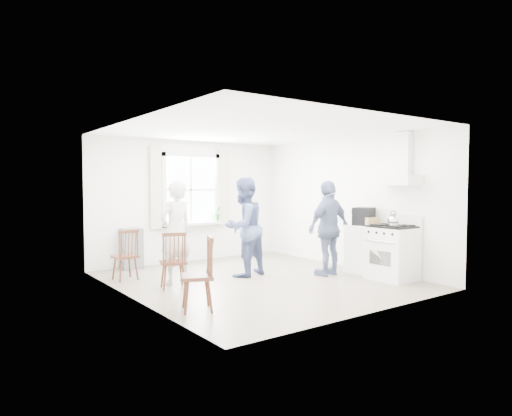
{
  "coord_description": "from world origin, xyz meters",
  "views": [
    {
      "loc": [
        -4.66,
        -6.34,
        1.67
      ],
      "look_at": [
        0.1,
        0.2,
        1.25
      ],
      "focal_mm": 32.0,
      "sensor_mm": 36.0,
      "label": 1
    }
  ],
  "objects_px": {
    "windsor_chair_b": "(174,254)",
    "person_left": "(176,232)",
    "gas_stove": "(392,252)",
    "windsor_chair_a": "(127,249)",
    "person_mid": "(244,227)",
    "stereo_stack": "(364,216)",
    "person_right": "(329,228)",
    "windsor_chair_c": "(205,265)",
    "low_cabinet": "(364,249)"
  },
  "relations": [
    {
      "from": "windsor_chair_b",
      "to": "person_left",
      "type": "distance_m",
      "value": 0.58
    },
    {
      "from": "gas_stove",
      "to": "windsor_chair_a",
      "type": "distance_m",
      "value": 4.61
    },
    {
      "from": "person_mid",
      "to": "windsor_chair_a",
      "type": "bearing_deg",
      "value": -39.03
    },
    {
      "from": "stereo_stack",
      "to": "person_right",
      "type": "xyz_separation_m",
      "value": [
        -0.7,
        0.21,
        -0.2
      ]
    },
    {
      "from": "windsor_chair_b",
      "to": "person_mid",
      "type": "relative_size",
      "value": 0.51
    },
    {
      "from": "stereo_stack",
      "to": "windsor_chair_c",
      "type": "height_order",
      "value": "stereo_stack"
    },
    {
      "from": "gas_stove",
      "to": "windsor_chair_b",
      "type": "xyz_separation_m",
      "value": [
        -3.42,
        1.56,
        0.08
      ]
    },
    {
      "from": "low_cabinet",
      "to": "windsor_chair_a",
      "type": "relative_size",
      "value": 1.01
    },
    {
      "from": "windsor_chair_a",
      "to": "person_right",
      "type": "distance_m",
      "value": 3.61
    },
    {
      "from": "windsor_chair_a",
      "to": "windsor_chair_b",
      "type": "distance_m",
      "value": 1.15
    },
    {
      "from": "stereo_stack",
      "to": "windsor_chair_b",
      "type": "bearing_deg",
      "value": 166.78
    },
    {
      "from": "stereo_stack",
      "to": "gas_stove",
      "type": "bearing_deg",
      "value": -97.55
    },
    {
      "from": "stereo_stack",
      "to": "windsor_chair_b",
      "type": "height_order",
      "value": "stereo_stack"
    },
    {
      "from": "windsor_chair_b",
      "to": "person_left",
      "type": "height_order",
      "value": "person_left"
    },
    {
      "from": "windsor_chair_a",
      "to": "low_cabinet",
      "type": "bearing_deg",
      "value": -26.95
    },
    {
      "from": "person_left",
      "to": "person_right",
      "type": "height_order",
      "value": "person_right"
    },
    {
      "from": "windsor_chair_b",
      "to": "low_cabinet",
      "type": "bearing_deg",
      "value": -13.8
    },
    {
      "from": "low_cabinet",
      "to": "person_left",
      "type": "distance_m",
      "value": 3.51
    },
    {
      "from": "person_mid",
      "to": "windsor_chair_b",
      "type": "bearing_deg",
      "value": -5.26
    },
    {
      "from": "windsor_chair_a",
      "to": "person_right",
      "type": "height_order",
      "value": "person_right"
    },
    {
      "from": "person_mid",
      "to": "person_right",
      "type": "height_order",
      "value": "person_mid"
    },
    {
      "from": "low_cabinet",
      "to": "person_right",
      "type": "distance_m",
      "value": 0.83
    },
    {
      "from": "gas_stove",
      "to": "person_right",
      "type": "bearing_deg",
      "value": 122.78
    },
    {
      "from": "person_mid",
      "to": "person_left",
      "type": "bearing_deg",
      "value": -23.03
    },
    {
      "from": "windsor_chair_b",
      "to": "person_right",
      "type": "height_order",
      "value": "person_right"
    },
    {
      "from": "stereo_stack",
      "to": "person_mid",
      "type": "xyz_separation_m",
      "value": [
        -2.01,
        1.06,
        -0.17
      ]
    },
    {
      "from": "low_cabinet",
      "to": "windsor_chair_a",
      "type": "xyz_separation_m",
      "value": [
        -3.84,
        1.95,
        0.09
      ]
    },
    {
      "from": "gas_stove",
      "to": "person_left",
      "type": "relative_size",
      "value": 0.65
    },
    {
      "from": "gas_stove",
      "to": "low_cabinet",
      "type": "height_order",
      "value": "gas_stove"
    },
    {
      "from": "low_cabinet",
      "to": "stereo_stack",
      "type": "height_order",
      "value": "stereo_stack"
    },
    {
      "from": "person_right",
      "to": "low_cabinet",
      "type": "bearing_deg",
      "value": 155.34
    },
    {
      "from": "windsor_chair_a",
      "to": "person_left",
      "type": "relative_size",
      "value": 0.52
    },
    {
      "from": "person_right",
      "to": "person_mid",
      "type": "bearing_deg",
      "value": -37.7
    },
    {
      "from": "gas_stove",
      "to": "person_right",
      "type": "distance_m",
      "value": 1.19
    },
    {
      "from": "windsor_chair_a",
      "to": "stereo_stack",
      "type": "bearing_deg",
      "value": -26.42
    },
    {
      "from": "gas_stove",
      "to": "windsor_chair_c",
      "type": "xyz_separation_m",
      "value": [
        -3.6,
        0.25,
        0.12
      ]
    },
    {
      "from": "person_left",
      "to": "person_right",
      "type": "relative_size",
      "value": 1.0
    },
    {
      "from": "gas_stove",
      "to": "person_mid",
      "type": "height_order",
      "value": "person_mid"
    },
    {
      "from": "gas_stove",
      "to": "person_left",
      "type": "distance_m",
      "value": 3.76
    },
    {
      "from": "windsor_chair_b",
      "to": "person_mid",
      "type": "bearing_deg",
      "value": 8.78
    },
    {
      "from": "person_mid",
      "to": "low_cabinet",
      "type": "bearing_deg",
      "value": 137.25
    },
    {
      "from": "windsor_chair_c",
      "to": "person_left",
      "type": "xyz_separation_m",
      "value": [
        0.43,
        1.74,
        0.26
      ]
    },
    {
      "from": "windsor_chair_b",
      "to": "windsor_chair_c",
      "type": "relative_size",
      "value": 0.93
    },
    {
      "from": "windsor_chair_c",
      "to": "person_right",
      "type": "relative_size",
      "value": 0.57
    },
    {
      "from": "low_cabinet",
      "to": "person_left",
      "type": "bearing_deg",
      "value": 158.35
    },
    {
      "from": "windsor_chair_c",
      "to": "low_cabinet",
      "type": "bearing_deg",
      "value": 7.06
    },
    {
      "from": "low_cabinet",
      "to": "windsor_chair_c",
      "type": "bearing_deg",
      "value": -172.94
    },
    {
      "from": "windsor_chair_b",
      "to": "person_left",
      "type": "bearing_deg",
      "value": 60.22
    },
    {
      "from": "windsor_chair_c",
      "to": "person_right",
      "type": "height_order",
      "value": "person_right"
    },
    {
      "from": "stereo_stack",
      "to": "person_left",
      "type": "xyz_separation_m",
      "value": [
        -3.27,
        1.26,
        -0.2
      ]
    }
  ]
}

